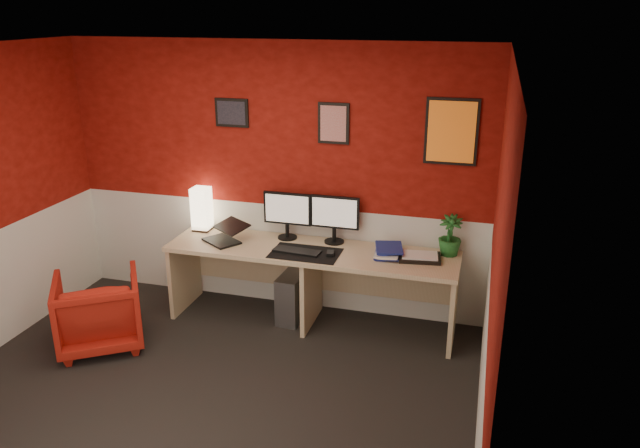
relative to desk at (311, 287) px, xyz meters
The scene contains 24 objects.
ground 1.52m from the desk, 108.25° to the right, with size 4.00×3.50×0.01m, color black.
ceiling 2.60m from the desk, 108.25° to the right, with size 4.00×3.50×0.01m, color white.
wall_back 1.06m from the desk, 143.33° to the left, with size 4.00×0.01×2.50m, color maroon.
wall_right 2.26m from the desk, 42.44° to the right, with size 0.01×3.50×2.50m, color maroon.
wainscot_back 0.59m from the desk, 143.73° to the left, with size 4.00×0.01×1.00m, color silver.
wainscot_right 2.08m from the desk, 42.53° to the right, with size 0.01×3.50×1.00m, color silver.
desk is the anchor object (origin of this frame).
shoji_lamp 1.30m from the desk, 170.00° to the left, with size 0.16×0.16×0.40m, color #FFE5B2.
laptop 0.97m from the desk, behind, with size 0.33×0.23×0.22m, color black.
monitor_left 0.75m from the desk, 144.48° to the left, with size 0.45×0.06×0.58m, color black.
monitor_right 0.71m from the desk, 55.45° to the left, with size 0.45×0.06×0.58m, color black.
desk_mat 0.38m from the desk, 101.49° to the right, with size 0.60×0.38×0.01m, color black.
keyboard 0.41m from the desk, 132.44° to the right, with size 0.42×0.14×0.02m, color black.
mouse 0.45m from the desk, 25.53° to the right, with size 0.06×0.10×0.03m, color black.
book_bottom 0.68m from the desk, ahead, with size 0.22×0.30×0.03m, color navy.
book_middle 0.71m from the desk, ahead, with size 0.20×0.28×0.02m, color silver.
book_top 0.72m from the desk, ahead, with size 0.23×0.30×0.03m, color navy.
zen_tray 1.03m from the desk, ahead, with size 0.35×0.25×0.03m, color black.
potted_plant 1.32m from the desk, ahead, with size 0.20×0.20×0.36m, color #19591E.
pc_tower 0.24m from the desk, 165.26° to the left, with size 0.20×0.45×0.45m, color #99999E.
armchair 1.85m from the desk, 152.36° to the right, with size 0.68×0.70×0.64m, color #A6190D.
art_left 1.74m from the desk, 158.71° to the left, with size 0.32×0.02×0.26m, color black.
art_center 1.48m from the desk, 71.42° to the left, with size 0.28×0.02×0.36m, color red.
art_right 1.84m from the desk, 16.33° to the left, with size 0.44×0.02×0.56m, color orange.
Camera 1 is at (1.91, -3.47, 2.78)m, focal length 34.70 mm.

